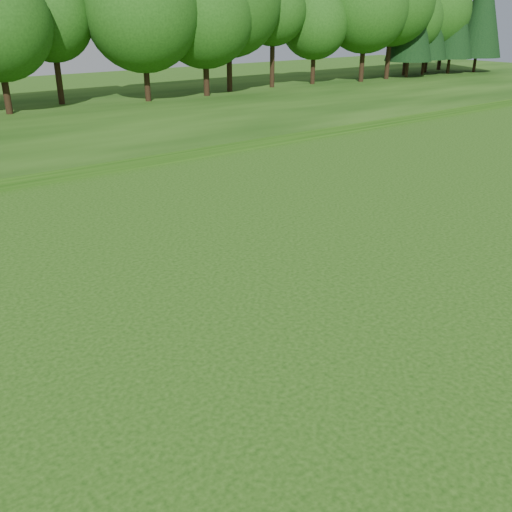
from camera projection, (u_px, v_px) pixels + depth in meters
berm at (133, 113)px, 44.37m from camera, size 130.00×30.00×0.60m
walking_path at (239, 147)px, 34.27m from camera, size 130.00×1.60×0.04m
treeline at (101, 4)px, 44.22m from camera, size 104.00×7.00×15.00m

